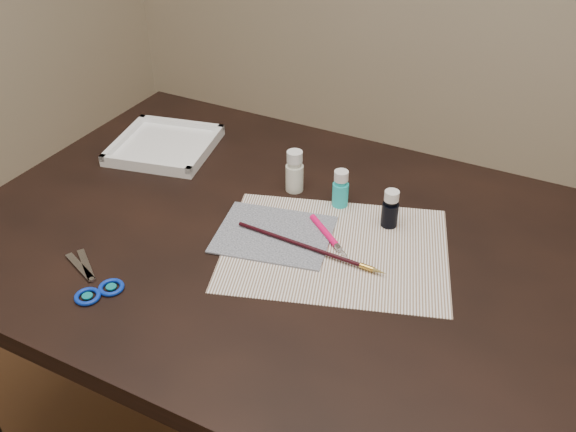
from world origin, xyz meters
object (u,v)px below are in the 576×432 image
at_px(paper, 335,249).
at_px(scissors, 85,276).
at_px(paint_bottle_navy, 390,209).
at_px(palette_tray, 165,145).
at_px(paint_bottle_white, 295,171).
at_px(canvas, 274,234).
at_px(paint_bottle_cyan, 341,189).

xyz_separation_m(paper, scissors, (-0.37, -0.29, 0.00)).
height_order(paint_bottle_navy, palette_tray, paint_bottle_navy).
height_order(paint_bottle_white, palette_tray, paint_bottle_white).
height_order(canvas, paint_bottle_cyan, paint_bottle_cyan).
bearing_deg(paper, paint_bottle_navy, 62.15).
distance_m(canvas, palette_tray, 0.44).
height_order(paint_bottle_cyan, palette_tray, paint_bottle_cyan).
bearing_deg(palette_tray, paint_bottle_white, -2.65).
bearing_deg(paint_bottle_white, paint_bottle_navy, -8.03).
relative_size(paint_bottle_cyan, paint_bottle_navy, 1.02).
bearing_deg(scissors, paint_bottle_white, -92.49).
bearing_deg(paint_bottle_cyan, palette_tray, 176.73).
distance_m(paper, canvas, 0.13).
height_order(paint_bottle_white, scissors, paint_bottle_white).
relative_size(paint_bottle_navy, palette_tray, 0.36).
relative_size(paper, scissors, 2.40).
bearing_deg(paper, canvas, -172.80).
bearing_deg(paint_bottle_cyan, paper, -69.60).
xyz_separation_m(paint_bottle_cyan, paint_bottle_navy, (0.12, -0.02, -0.00)).
bearing_deg(palette_tray, paper, -17.93).
bearing_deg(canvas, paint_bottle_cyan, 65.60).
height_order(paint_bottle_navy, scissors, paint_bottle_navy).
xyz_separation_m(paint_bottle_white, paint_bottle_navy, (0.23, -0.03, -0.01)).
distance_m(paper, paint_bottle_white, 0.23).
distance_m(paper, paint_bottle_cyan, 0.16).
xyz_separation_m(canvas, palette_tray, (-0.40, 0.19, 0.01)).
bearing_deg(scissors, palette_tray, -48.74).
relative_size(paint_bottle_white, palette_tray, 0.42).
bearing_deg(paper, palette_tray, 162.07).
xyz_separation_m(paint_bottle_cyan, palette_tray, (-0.47, 0.03, -0.03)).
xyz_separation_m(paint_bottle_white, paint_bottle_cyan, (0.11, -0.01, -0.01)).
xyz_separation_m(canvas, paint_bottle_cyan, (0.07, 0.16, 0.04)).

